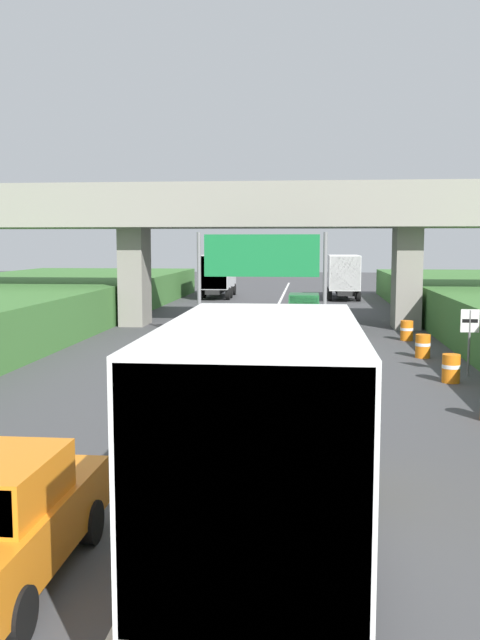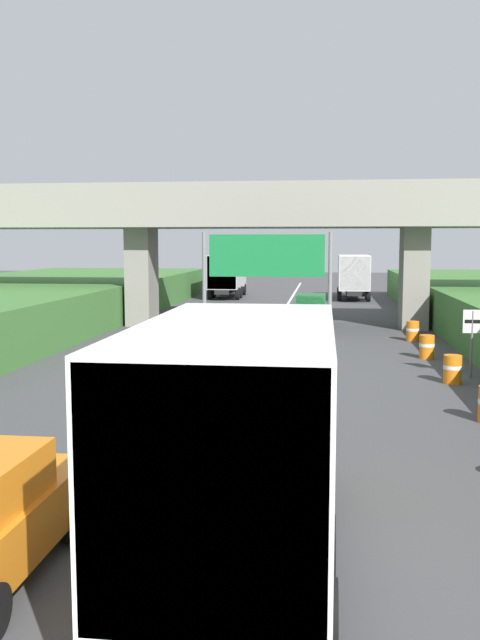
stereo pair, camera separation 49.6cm
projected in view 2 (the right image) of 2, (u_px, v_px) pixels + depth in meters
The scene contains 11 objects.
lane_centre_stripe at pixel (263, 345), 29.72m from camera, with size 0.20×92.64×0.01m, color white.
overpass_bridge at pixel (275, 221), 35.60m from camera, with size 40.00×4.80×7.37m.
overhead_highway_sign at pixel (267, 262), 30.85m from camera, with size 5.88×0.18×4.87m.
speed_limit_sign at pixel (472, 333), 22.36m from camera, with size 0.60×0.08×2.23m.
truck_silver at pixel (228, 273), 55.14m from camera, with size 2.44×7.30×3.44m.
truck_white at pixel (353, 274), 53.60m from camera, with size 2.44×7.30×3.44m.
truck_yellow at pixel (245, 426), 9.27m from camera, with size 2.44×7.30×3.44m.
car_green at pixel (310, 310), 36.18m from camera, with size 1.86×4.10×1.72m.
construction_barrel_3 at pixel (453, 369), 21.49m from camera, with size 0.57×0.57×0.90m.
construction_barrel_4 at pixel (427, 347), 26.15m from camera, with size 0.57×0.57×0.90m.
construction_barrel_5 at pixel (413, 331), 30.78m from camera, with size 0.57×0.57×0.90m.
Camera 2 is at (2.60, -3.00, 4.40)m, focal length 38.55 mm.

